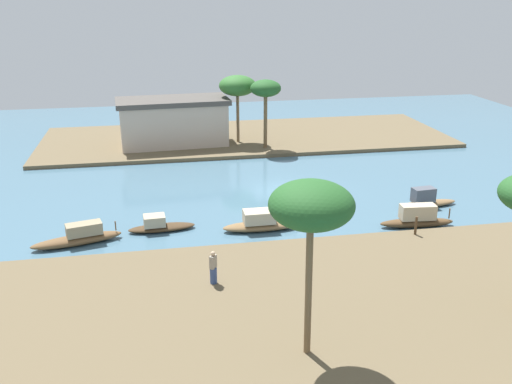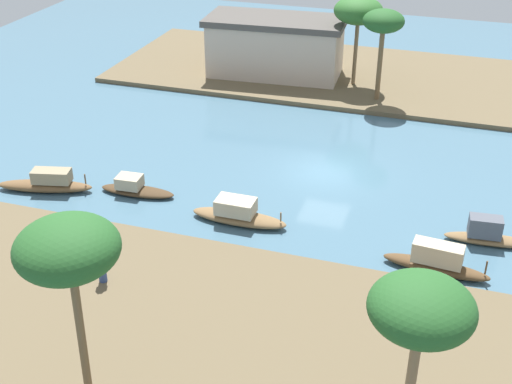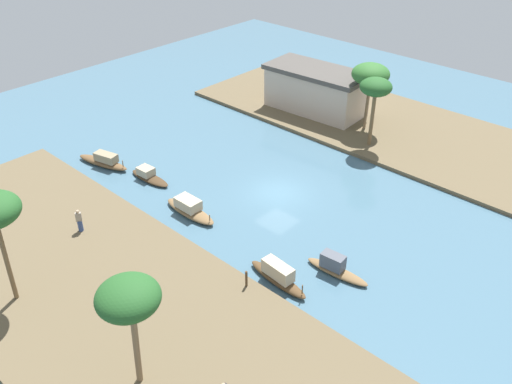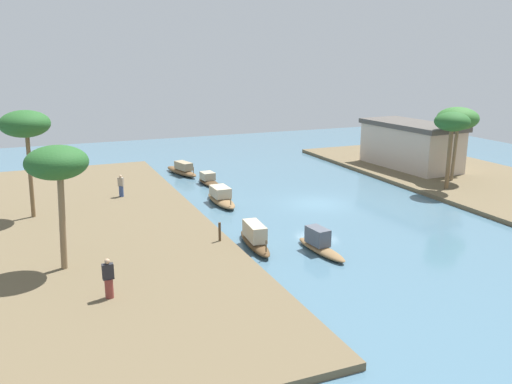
% 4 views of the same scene
% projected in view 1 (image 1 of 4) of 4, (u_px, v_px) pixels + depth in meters
% --- Properties ---
extents(river_water, '(66.34, 66.34, 0.00)m').
position_uv_depth(river_water, '(283.00, 192.00, 38.34)').
color(river_water, '#476B7F').
rests_on(river_water, ground).
extents(riverbank_left, '(36.62, 13.07, 0.30)m').
position_uv_depth(riverbank_left, '(360.00, 301.00, 24.52)').
color(riverbank_left, brown).
rests_on(riverbank_left, ground).
extents(riverbank_right, '(36.62, 13.07, 0.30)m').
position_uv_depth(riverbank_right, '(246.00, 137.00, 52.06)').
color(riverbank_right, brown).
rests_on(riverbank_right, ground).
extents(sampan_midstream, '(4.39, 1.25, 1.34)m').
position_uv_depth(sampan_midstream, '(417.00, 218.00, 32.48)').
color(sampan_midstream, brown).
rests_on(sampan_midstream, river_water).
extents(sampan_upstream_small, '(4.86, 2.13, 1.15)m').
position_uv_depth(sampan_upstream_small, '(79.00, 237.00, 30.25)').
color(sampan_upstream_small, brown).
rests_on(sampan_upstream_small, river_water).
extents(sampan_open_hull, '(3.82, 1.29, 0.94)m').
position_uv_depth(sampan_open_hull, '(159.00, 225.00, 31.99)').
color(sampan_open_hull, '#47331E').
rests_on(sampan_open_hull, river_water).
extents(sampan_near_left_bank, '(4.06, 1.24, 1.27)m').
position_uv_depth(sampan_near_left_bank, '(426.00, 200.00, 35.51)').
color(sampan_near_left_bank, brown).
rests_on(sampan_near_left_bank, river_water).
extents(sampan_foreground, '(4.48, 1.21, 1.17)m').
position_uv_depth(sampan_foreground, '(261.00, 223.00, 32.05)').
color(sampan_foreground, brown).
rests_on(sampan_foreground, river_water).
extents(person_by_mooring, '(0.44, 0.44, 1.58)m').
position_uv_depth(person_by_mooring, '(213.00, 269.00, 25.49)').
color(person_by_mooring, '#33477A').
rests_on(person_by_mooring, riverbank_left).
extents(mooring_post, '(0.14, 0.14, 1.04)m').
position_uv_depth(mooring_post, '(416.00, 226.00, 30.68)').
color(mooring_post, '#4C3823').
rests_on(mooring_post, riverbank_left).
extents(palm_tree_left_near, '(2.94, 2.94, 6.58)m').
position_uv_depth(palm_tree_left_near, '(311.00, 207.00, 18.97)').
color(palm_tree_left_near, brown).
rests_on(palm_tree_left_near, riverbank_left).
extents(palm_tree_right_tall, '(2.55, 2.55, 5.72)m').
position_uv_depth(palm_tree_right_tall, '(266.00, 90.00, 46.48)').
color(palm_tree_right_tall, brown).
rests_on(palm_tree_right_tall, riverbank_right).
extents(palm_tree_right_short, '(3.19, 3.19, 5.81)m').
position_uv_depth(palm_tree_right_short, '(238.00, 86.00, 48.32)').
color(palm_tree_right_short, '#7F6647').
rests_on(palm_tree_right_short, riverbank_right).
extents(riverside_building, '(9.69, 5.03, 3.96)m').
position_uv_depth(riverside_building, '(173.00, 121.00, 48.48)').
color(riverside_building, '#C6B29E').
rests_on(riverside_building, riverbank_right).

